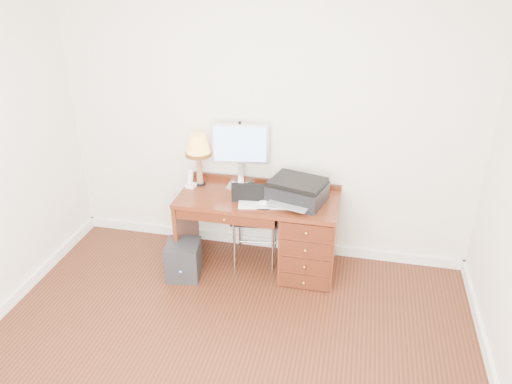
% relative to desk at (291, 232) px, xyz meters
% --- Properties ---
extents(ground, '(4.00, 4.00, 0.00)m').
position_rel_desk_xyz_m(ground, '(-0.32, -1.40, -0.41)').
color(ground, '#38180C').
rests_on(ground, ground).
extents(room_shell, '(4.00, 4.00, 4.00)m').
position_rel_desk_xyz_m(room_shell, '(-0.32, -0.77, -0.36)').
color(room_shell, silver).
rests_on(room_shell, ground).
extents(desk, '(1.50, 0.67, 0.75)m').
position_rel_desk_xyz_m(desk, '(0.00, 0.00, 0.00)').
color(desk, '#612614').
rests_on(desk, ground).
extents(monitor, '(0.54, 0.21, 0.62)m').
position_rel_desk_xyz_m(monitor, '(-0.54, 0.23, 0.73)').
color(monitor, silver).
rests_on(monitor, desk).
extents(keyboard, '(0.48, 0.22, 0.02)m').
position_rel_desk_xyz_m(keyboard, '(-0.23, -0.16, 0.35)').
color(keyboard, white).
rests_on(keyboard, desk).
extents(mouse_pad, '(0.21, 0.21, 0.04)m').
position_rel_desk_xyz_m(mouse_pad, '(-0.24, -0.14, 0.35)').
color(mouse_pad, black).
rests_on(mouse_pad, desk).
extents(printer, '(0.57, 0.49, 0.22)m').
position_rel_desk_xyz_m(printer, '(0.04, -0.01, 0.44)').
color(printer, black).
rests_on(printer, desk).
extents(leg_lamp, '(0.25, 0.25, 0.52)m').
position_rel_desk_xyz_m(leg_lamp, '(-0.94, 0.14, 0.72)').
color(leg_lamp, black).
rests_on(leg_lamp, desk).
extents(phone, '(0.10, 0.10, 0.18)m').
position_rel_desk_xyz_m(phone, '(-1.00, 0.06, 0.39)').
color(phone, white).
rests_on(phone, desk).
extents(pen_cup, '(0.08, 0.08, 0.09)m').
position_rel_desk_xyz_m(pen_cup, '(-0.40, 0.07, 0.38)').
color(pen_cup, black).
rests_on(pen_cup, desk).
extents(chair, '(0.48, 0.49, 0.93)m').
position_rel_desk_xyz_m(chair, '(-0.37, 0.02, 0.15)').
color(chair, black).
rests_on(chair, ground).
extents(equipment_box, '(0.35, 0.35, 0.36)m').
position_rel_desk_xyz_m(equipment_box, '(-0.97, -0.35, -0.23)').
color(equipment_box, black).
rests_on(equipment_box, ground).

